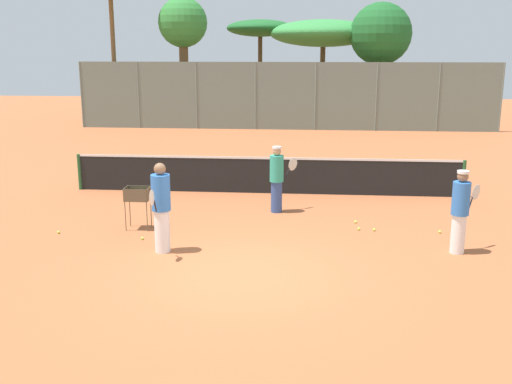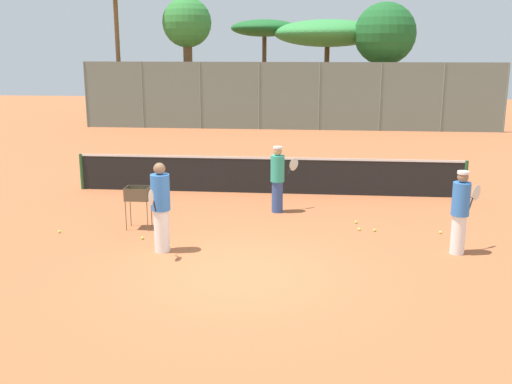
# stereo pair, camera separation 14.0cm
# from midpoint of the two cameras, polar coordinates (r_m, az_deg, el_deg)

# --- Properties ---
(ground_plane) EXTENTS (80.00, 80.00, 0.00)m
(ground_plane) POSITION_cam_midpoint_polar(r_m,az_deg,el_deg) (11.35, -1.11, -7.88)
(ground_plane) COLOR #B26038
(tennis_net) EXTENTS (11.28, 0.10, 1.07)m
(tennis_net) POSITION_cam_midpoint_polar(r_m,az_deg,el_deg) (17.37, 1.35, 1.68)
(tennis_net) COLOR #26592D
(tennis_net) RESTS_ON ground_plane
(back_fence) EXTENTS (21.46, 0.08, 3.41)m
(back_fence) POSITION_cam_midpoint_polar(r_m,az_deg,el_deg) (30.86, 3.30, 9.09)
(back_fence) COLOR slate
(back_fence) RESTS_ON ground_plane
(tree_0) EXTENTS (5.99, 5.99, 5.64)m
(tree_0) POSITION_cam_midpoint_polar(r_m,az_deg,el_deg) (34.73, 6.95, 14.75)
(tree_0) COLOR brown
(tree_0) RESTS_ON ground_plane
(tree_2) EXTENTS (2.64, 2.64, 6.75)m
(tree_2) POSITION_cam_midpoint_polar(r_m,az_deg,el_deg) (33.58, -6.46, 15.45)
(tree_2) COLOR brown
(tree_2) RESTS_ON ground_plane
(tree_3) EXTENTS (3.20, 3.20, 6.41)m
(tree_3) POSITION_cam_midpoint_polar(r_m,az_deg,el_deg) (32.72, 12.31, 14.47)
(tree_3) COLOR brown
(tree_3) RESTS_ON ground_plane
(tree_4) EXTENTS (3.87, 3.87, 5.68)m
(tree_4) POSITION_cam_midpoint_polar(r_m,az_deg,el_deg) (35.70, 0.92, 15.25)
(tree_4) COLOR brown
(tree_4) RESTS_ON ground_plane
(player_white_outfit) EXTENTS (0.73, 0.70, 1.74)m
(player_white_outfit) POSITION_cam_midpoint_polar(r_m,az_deg,el_deg) (12.92, 19.18, -1.74)
(player_white_outfit) COLOR white
(player_white_outfit) RESTS_ON ground_plane
(player_red_cap) EXTENTS (0.39, 0.96, 1.89)m
(player_red_cap) POSITION_cam_midpoint_polar(r_m,az_deg,el_deg) (12.45, -8.75, -1.39)
(player_red_cap) COLOR white
(player_red_cap) RESTS_ON ground_plane
(player_yellow_shirt) EXTENTS (0.74, 0.67, 1.71)m
(player_yellow_shirt) POSITION_cam_midpoint_polar(r_m,az_deg,el_deg) (15.32, 2.35, 1.31)
(player_yellow_shirt) COLOR #334C8C
(player_yellow_shirt) RESTS_ON ground_plane
(ball_cart) EXTENTS (0.56, 0.41, 1.00)m
(ball_cart) POSITION_cam_midpoint_polar(r_m,az_deg,el_deg) (14.19, -10.89, -0.47)
(ball_cart) COLOR brown
(ball_cart) RESTS_ON ground_plane
(tennis_ball_0) EXTENTS (0.07, 0.07, 0.07)m
(tennis_ball_0) POSITION_cam_midpoint_polar(r_m,az_deg,el_deg) (14.49, -17.97, -3.60)
(tennis_ball_0) COLOR #D1E54C
(tennis_ball_0) RESTS_ON ground_plane
(tennis_ball_1) EXTENTS (0.07, 0.07, 0.07)m
(tennis_ball_1) POSITION_cam_midpoint_polar(r_m,az_deg,el_deg) (14.38, 17.42, -3.69)
(tennis_ball_1) COLOR #D1E54C
(tennis_ball_1) RESTS_ON ground_plane
(tennis_ball_2) EXTENTS (0.07, 0.07, 0.07)m
(tennis_ball_2) POSITION_cam_midpoint_polar(r_m,az_deg,el_deg) (14.72, 9.78, -2.85)
(tennis_ball_2) COLOR #D1E54C
(tennis_ball_2) RESTS_ON ground_plane
(tennis_ball_3) EXTENTS (0.07, 0.07, 0.07)m
(tennis_ball_3) POSITION_cam_midpoint_polar(r_m,az_deg,el_deg) (14.17, 11.50, -3.57)
(tennis_ball_3) COLOR #D1E54C
(tennis_ball_3) RESTS_ON ground_plane
(tennis_ball_4) EXTENTS (0.07, 0.07, 0.07)m
(tennis_ball_4) POSITION_cam_midpoint_polar(r_m,az_deg,el_deg) (14.18, 10.07, -3.51)
(tennis_ball_4) COLOR #D1E54C
(tennis_ball_4) RESTS_ON ground_plane
(tennis_ball_5) EXTENTS (0.07, 0.07, 0.07)m
(tennis_ball_5) POSITION_cam_midpoint_polar(r_m,az_deg,el_deg) (13.56, -10.48, -4.32)
(tennis_ball_5) COLOR #D1E54C
(tennis_ball_5) RESTS_ON ground_plane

